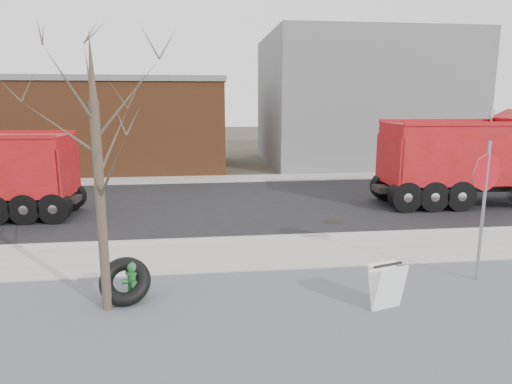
{
  "coord_description": "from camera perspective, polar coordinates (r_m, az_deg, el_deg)",
  "views": [
    {
      "loc": [
        -1.36,
        -11.09,
        3.98
      ],
      "look_at": [
        0.22,
        1.65,
        1.4
      ],
      "focal_mm": 32.0,
      "sensor_mm": 36.0,
      "label": 1
    }
  ],
  "objects": [
    {
      "name": "ground",
      "position": [
        11.86,
        -0.07,
        -8.25
      ],
      "size": [
        120.0,
        120.0,
        0.0
      ],
      "primitive_type": "plane",
      "color": "#383328",
      "rests_on": "ground"
    },
    {
      "name": "gravel_verge",
      "position": [
        8.67,
        2.85,
        -15.87
      ],
      "size": [
        60.0,
        5.0,
        0.03
      ],
      "primitive_type": "cube",
      "color": "gray",
      "rests_on": "ground"
    },
    {
      "name": "sidewalk",
      "position": [
        12.08,
        -0.22,
        -7.72
      ],
      "size": [
        60.0,
        2.5,
        0.06
      ],
      "primitive_type": "cube",
      "color": "#9E9B93",
      "rests_on": "ground"
    },
    {
      "name": "curb",
      "position": [
        13.3,
        -0.89,
        -5.8
      ],
      "size": [
        60.0,
        0.15,
        0.11
      ],
      "primitive_type": "cube",
      "color": "#9E9B93",
      "rests_on": "ground"
    },
    {
      "name": "road",
      "position": [
        17.89,
        -2.53,
        -1.47
      ],
      "size": [
        60.0,
        9.4,
        0.02
      ],
      "primitive_type": "cube",
      "color": "black",
      "rests_on": "ground"
    },
    {
      "name": "far_sidewalk",
      "position": [
        23.46,
        -3.64,
        1.65
      ],
      "size": [
        60.0,
        2.0,
        0.06
      ],
      "primitive_type": "cube",
      "color": "#9E9B93",
      "rests_on": "ground"
    },
    {
      "name": "building_grey",
      "position": [
        30.88,
        12.79,
        11.13
      ],
      "size": [
        12.0,
        10.0,
        8.0
      ],
      "color": "slate",
      "rests_on": "ground"
    },
    {
      "name": "building_brick",
      "position": [
        29.42,
        -24.37,
        7.79
      ],
      "size": [
        20.2,
        8.2,
        5.3
      ],
      "color": "brown",
      "rests_on": "ground"
    },
    {
      "name": "bare_tree",
      "position": [
        8.71,
        -19.36,
        6.22
      ],
      "size": [
        3.2,
        3.2,
        5.2
      ],
      "color": "#382D23",
      "rests_on": "ground"
    },
    {
      "name": "fire_hydrant",
      "position": [
        9.74,
        -15.08,
        -10.82
      ],
      "size": [
        0.46,
        0.45,
        0.81
      ],
      "rotation": [
        0.0,
        0.0,
        0.31
      ],
      "color": "#286936",
      "rests_on": "ground"
    },
    {
      "name": "truck_tire",
      "position": [
        9.61,
        -16.05,
        -10.68
      ],
      "size": [
        1.07,
        0.92,
        0.96
      ],
      "color": "black",
      "rests_on": "ground"
    },
    {
      "name": "stop_sign",
      "position": [
        11.02,
        26.74,
        0.38
      ],
      "size": [
        0.81,
        0.32,
        3.14
      ],
      "rotation": [
        0.0,
        0.0,
        -0.04
      ],
      "color": "gray",
      "rests_on": "ground"
    },
    {
      "name": "sandwich_board",
      "position": [
        9.27,
        16.04,
        -11.26
      ],
      "size": [
        0.75,
        0.58,
        0.91
      ],
      "rotation": [
        0.0,
        0.0,
        0.29
      ],
      "color": "white",
      "rests_on": "ground"
    },
    {
      "name": "dump_truck_red_a",
      "position": [
        19.56,
        26.38,
        3.85
      ],
      "size": [
        8.92,
        2.73,
        3.59
      ],
      "rotation": [
        0.0,
        0.0,
        -0.03
      ],
      "color": "black",
      "rests_on": "ground"
    }
  ]
}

